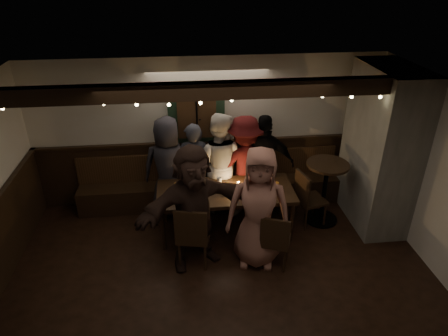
{
  "coord_description": "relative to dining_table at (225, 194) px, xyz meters",
  "views": [
    {
      "loc": [
        -0.44,
        -3.89,
        3.99
      ],
      "look_at": [
        0.17,
        1.6,
        1.05
      ],
      "focal_mm": 32.0,
      "sensor_mm": 36.0,
      "label": 1
    }
  ],
  "objects": [
    {
      "name": "room",
      "position": [
        0.9,
        0.02,
        0.38
      ],
      "size": [
        6.02,
        5.01,
        2.62
      ],
      "color": "black",
      "rests_on": "ground"
    },
    {
      "name": "dining_table",
      "position": [
        0.0,
        0.0,
        0.0
      ],
      "size": [
        2.13,
        0.91,
        0.92
      ],
      "color": "black",
      "rests_on": "ground"
    },
    {
      "name": "chair_near_left",
      "position": [
        -0.55,
        -0.78,
        -0.13
      ],
      "size": [
        0.54,
        0.54,
        1.0
      ],
      "color": "black",
      "rests_on": "ground"
    },
    {
      "name": "chair_near_right",
      "position": [
        0.59,
        -0.95,
        -0.19
      ],
      "size": [
        0.52,
        0.52,
        0.89
      ],
      "color": "black",
      "rests_on": "ground"
    },
    {
      "name": "chair_end",
      "position": [
        1.34,
        0.04,
        -0.15
      ],
      "size": [
        0.52,
        0.52,
        0.96
      ],
      "color": "black",
      "rests_on": "ground"
    },
    {
      "name": "high_top",
      "position": [
        1.66,
        0.12,
        -0.01
      ],
      "size": [
        0.68,
        0.68,
        1.08
      ],
      "color": "black",
      "rests_on": "ground"
    },
    {
      "name": "person_a",
      "position": [
        -0.88,
        0.65,
        0.18
      ],
      "size": [
        0.91,
        0.64,
        1.75
      ],
      "primitive_type": "imported",
      "rotation": [
        0.0,
        0.0,
        3.05
      ],
      "color": "#24232C",
      "rests_on": "ground"
    },
    {
      "name": "person_b",
      "position": [
        -0.46,
        0.69,
        0.12
      ],
      "size": [
        0.6,
        0.39,
        1.63
      ],
      "primitive_type": "imported",
      "rotation": [
        0.0,
        0.0,
        3.14
      ],
      "color": "#2B2E39",
      "rests_on": "ground"
    },
    {
      "name": "person_c",
      "position": [
        -0.03,
        0.66,
        0.2
      ],
      "size": [
        1.06,
        0.95,
        1.79
      ],
      "primitive_type": "imported",
      "rotation": [
        0.0,
        0.0,
        2.78
      ],
      "color": "beige",
      "rests_on": "ground"
    },
    {
      "name": "person_d",
      "position": [
        0.4,
        0.64,
        0.17
      ],
      "size": [
        1.21,
        0.83,
        1.73
      ],
      "primitive_type": "imported",
      "rotation": [
        0.0,
        0.0,
        3.32
      ],
      "color": "#3C0C0E",
      "rests_on": "ground"
    },
    {
      "name": "person_e",
      "position": [
        0.74,
        0.64,
        0.17
      ],
      "size": [
        1.08,
        0.6,
        1.73
      ],
      "primitive_type": "imported",
      "rotation": [
        0.0,
        0.0,
        2.96
      ],
      "color": "black",
      "rests_on": "ground"
    },
    {
      "name": "person_f",
      "position": [
        -0.52,
        -0.69,
        0.24
      ],
      "size": [
        1.82,
        1.12,
        1.87
      ],
      "primitive_type": "imported",
      "rotation": [
        0.0,
        0.0,
        0.35
      ],
      "color": "black",
      "rests_on": "ground"
    },
    {
      "name": "person_g",
      "position": [
        0.37,
        -0.78,
        0.22
      ],
      "size": [
        0.99,
        0.75,
        1.83
      ],
      "primitive_type": "imported",
      "rotation": [
        0.0,
        0.0,
        -0.2
      ],
      "color": "#9A6456",
      "rests_on": "ground"
    }
  ]
}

